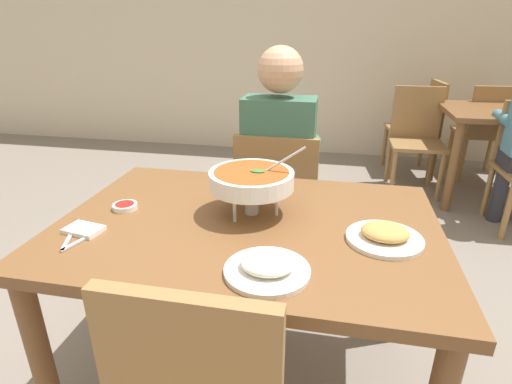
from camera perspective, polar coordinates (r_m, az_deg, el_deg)
The scene contains 16 objects.
ground_plane at distance 1.88m, azimuth -1.00°, elevation -25.47°, with size 16.00×16.00×0.00m, color gray.
cafe_rear_partition at distance 4.68m, azimuth 8.75°, elevation 23.76°, with size 10.00×0.10×3.00m, color beige.
dining_table_main at distance 1.46m, azimuth -1.18°, elevation -7.99°, with size 1.31×0.91×0.76m.
chair_diner_main at distance 2.17m, azimuth 3.08°, elevation -1.48°, with size 0.44×0.44×0.90m.
diner_main at distance 2.12m, azimuth 3.35°, elevation 4.72°, with size 0.40×0.45×1.31m.
curry_bowl at distance 1.41m, azimuth -0.58°, elevation 1.72°, with size 0.33×0.30×0.26m.
rice_plate at distance 1.12m, azimuth 1.58°, elevation -10.57°, with size 0.24×0.24×0.06m.
appetizer_plate at distance 1.34m, azimuth 17.78°, elevation -5.87°, with size 0.24×0.24×0.06m.
sauce_dish at distance 1.57m, azimuth -18.08°, elevation -1.92°, with size 0.09×0.09×0.02m.
napkin_folded at distance 1.45m, azimuth -23.21°, elevation -4.94°, with size 0.12×0.08×0.02m, color white.
fork_utensil at distance 1.43m, azimuth -24.94°, elevation -5.87°, with size 0.01×0.17×0.01m, color silver.
spoon_utensil at distance 1.40m, azimuth -23.27°, elevation -6.14°, with size 0.01×0.17×0.01m, color silver.
dining_table_far at distance 3.88m, azimuth 32.00°, elevation 7.83°, with size 1.00×0.80×0.76m.
chair_bg_right at distance 4.31m, azimuth 22.46°, elevation 9.14°, with size 0.49×0.49×0.90m.
chair_bg_corner at distance 3.84m, azimuth 21.76°, elevation 7.75°, with size 0.44×0.44×0.90m.
chair_bg_window at distance 4.34m, azimuth 29.87°, elevation 7.92°, with size 0.47×0.47×0.90m.
Camera 1 is at (0.28, -1.22, 1.40)m, focal length 28.22 mm.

